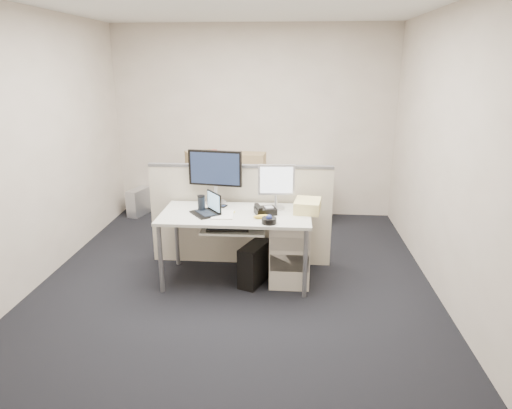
# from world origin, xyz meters

# --- Properties ---
(floor) EXTENTS (4.00, 4.50, 0.01)m
(floor) POSITION_xyz_m (0.00, 0.00, -0.01)
(floor) COLOR black
(floor) RESTS_ON ground
(ceiling) EXTENTS (4.00, 4.50, 0.01)m
(ceiling) POSITION_xyz_m (0.00, 0.00, 2.70)
(ceiling) COLOR white
(ceiling) RESTS_ON ground
(wall_back) EXTENTS (4.00, 0.02, 2.70)m
(wall_back) POSITION_xyz_m (0.00, 2.25, 1.35)
(wall_back) COLOR beige
(wall_back) RESTS_ON ground
(wall_front) EXTENTS (4.00, 0.02, 2.70)m
(wall_front) POSITION_xyz_m (0.00, -2.25, 1.35)
(wall_front) COLOR beige
(wall_front) RESTS_ON ground
(wall_left) EXTENTS (0.02, 4.50, 2.70)m
(wall_left) POSITION_xyz_m (-2.00, 0.00, 1.35)
(wall_left) COLOR beige
(wall_left) RESTS_ON ground
(wall_right) EXTENTS (0.02, 4.50, 2.70)m
(wall_right) POSITION_xyz_m (2.00, 0.00, 1.35)
(wall_right) COLOR beige
(wall_right) RESTS_ON ground
(desk) EXTENTS (1.50, 0.75, 0.73)m
(desk) POSITION_xyz_m (0.00, 0.00, 0.66)
(desk) COLOR beige
(desk) RESTS_ON floor
(keyboard_tray) EXTENTS (0.62, 0.32, 0.02)m
(keyboard_tray) POSITION_xyz_m (0.00, -0.18, 0.62)
(keyboard_tray) COLOR beige
(keyboard_tray) RESTS_ON desk
(drawer_pedestal) EXTENTS (0.40, 0.55, 0.65)m
(drawer_pedestal) POSITION_xyz_m (0.55, 0.05, 0.33)
(drawer_pedestal) COLOR beige
(drawer_pedestal) RESTS_ON floor
(cubicle_partition) EXTENTS (2.00, 0.06, 1.10)m
(cubicle_partition) POSITION_xyz_m (0.00, 0.45, 0.55)
(cubicle_partition) COLOR beige
(cubicle_partition) RESTS_ON floor
(back_counter) EXTENTS (2.00, 0.60, 0.72)m
(back_counter) POSITION_xyz_m (0.00, 1.93, 0.36)
(back_counter) COLOR beige
(back_counter) RESTS_ON floor
(monitor_main) EXTENTS (0.60, 0.31, 0.58)m
(monitor_main) POSITION_xyz_m (-0.25, 0.32, 1.02)
(monitor_main) COLOR black
(monitor_main) RESTS_ON desk
(monitor_small) EXTENTS (0.39, 0.21, 0.46)m
(monitor_small) POSITION_xyz_m (0.40, 0.18, 0.96)
(monitor_small) COLOR #B7B7BC
(monitor_small) RESTS_ON desk
(laptop) EXTENTS (0.34, 0.36, 0.21)m
(laptop) POSITION_xyz_m (-0.30, -0.06, 0.84)
(laptop) COLOR black
(laptop) RESTS_ON desk
(trackball) EXTENTS (0.17, 0.17, 0.05)m
(trackball) POSITION_xyz_m (0.35, -0.28, 0.76)
(trackball) COLOR black
(trackball) RESTS_ON desk
(desk_phone) EXTENTS (0.24, 0.22, 0.06)m
(desk_phone) POSITION_xyz_m (0.30, 0.00, 0.76)
(desk_phone) COLOR black
(desk_phone) RESTS_ON desk
(paper_stack) EXTENTS (0.23, 0.28, 0.01)m
(paper_stack) POSITION_xyz_m (-0.12, -0.08, 0.74)
(paper_stack) COLOR silver
(paper_stack) RESTS_ON desk
(sticky_pad) EXTENTS (0.08, 0.08, 0.01)m
(sticky_pad) POSITION_xyz_m (-0.05, 0.00, 0.74)
(sticky_pad) COLOR gold
(sticky_pad) RESTS_ON desk
(travel_mug) EXTENTS (0.08, 0.08, 0.16)m
(travel_mug) POSITION_xyz_m (-0.35, 0.03, 0.81)
(travel_mug) COLOR black
(travel_mug) RESTS_ON desk
(banana) EXTENTS (0.19, 0.08, 0.04)m
(banana) POSITION_xyz_m (0.28, -0.15, 0.75)
(banana) COLOR #F6EA4D
(banana) RESTS_ON desk
(cellphone) EXTENTS (0.08, 0.11, 0.01)m
(cellphone) POSITION_xyz_m (-0.15, 0.20, 0.74)
(cellphone) COLOR black
(cellphone) RESTS_ON desk
(manila_folders) EXTENTS (0.29, 0.35, 0.12)m
(manila_folders) POSITION_xyz_m (0.72, 0.11, 0.79)
(manila_folders) COLOR #EBD889
(manila_folders) RESTS_ON desk
(keyboard) EXTENTS (0.41, 0.17, 0.02)m
(keyboard) POSITION_xyz_m (-0.05, -0.22, 0.64)
(keyboard) COLOR black
(keyboard) RESTS_ON keyboard_tray
(pc_tower_desk) EXTENTS (0.33, 0.48, 0.42)m
(pc_tower_desk) POSITION_xyz_m (0.20, -0.05, 0.21)
(pc_tower_desk) COLOR black
(pc_tower_desk) RESTS_ON floor
(pc_tower_spare_dark) EXTENTS (0.23, 0.45, 0.40)m
(pc_tower_spare_dark) POSITION_xyz_m (-1.05, 2.03, 0.20)
(pc_tower_spare_dark) COLOR black
(pc_tower_spare_dark) RESTS_ON floor
(pc_tower_spare_silver) EXTENTS (0.28, 0.45, 0.39)m
(pc_tower_spare_silver) POSITION_xyz_m (-1.70, 2.03, 0.20)
(pc_tower_spare_silver) COLOR #B7B7BC
(pc_tower_spare_silver) RESTS_ON floor
(cardboard_box_left) EXTENTS (0.47, 0.43, 0.29)m
(cardboard_box_left) POSITION_xyz_m (-0.70, 1.81, 0.86)
(cardboard_box_left) COLOR #977C50
(cardboard_box_left) RESTS_ON back_counter
(cardboard_box_right) EXTENTS (0.40, 0.33, 0.27)m
(cardboard_box_right) POSITION_xyz_m (0.00, 1.81, 0.86)
(cardboard_box_right) COLOR #977C50
(cardboard_box_right) RESTS_ON back_counter
(red_binder) EXTENTS (0.11, 0.31, 0.29)m
(red_binder) POSITION_xyz_m (-0.55, 1.83, 0.86)
(red_binder) COLOR #B42222
(red_binder) RESTS_ON back_counter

